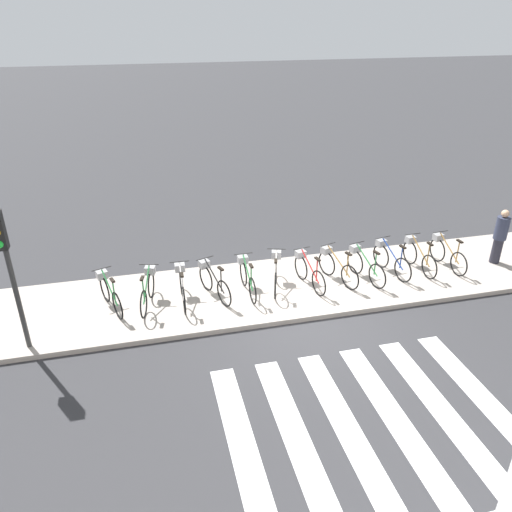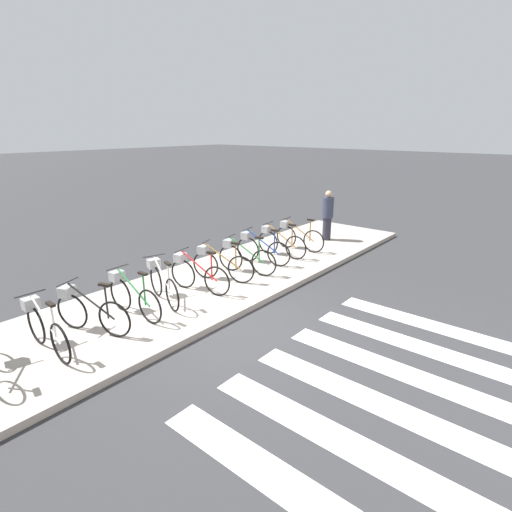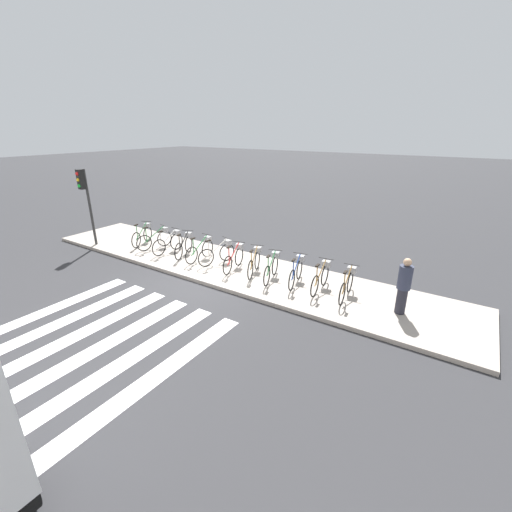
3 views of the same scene
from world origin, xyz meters
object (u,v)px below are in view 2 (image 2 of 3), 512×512
parked_bicycle_8 (243,256)px  parked_bicycle_9 (260,247)px  parked_bicycle_6 (196,272)px  parked_bicycle_7 (219,263)px  parked_bicycle_3 (88,309)px  parked_bicycle_4 (131,294)px  pedestrian (328,215)px  parked_bicycle_2 (44,326)px  parked_bicycle_11 (297,235)px  parked_bicycle_5 (162,281)px  parked_bicycle_10 (279,241)px

parked_bicycle_8 → parked_bicycle_9: bearing=10.7°
parked_bicycle_6 → parked_bicycle_7: bearing=5.3°
parked_bicycle_3 → parked_bicycle_4: 0.84m
parked_bicycle_4 → parked_bicycle_7: (2.32, 0.03, 0.00)m
parked_bicycle_7 → pedestrian: bearing=-1.3°
parked_bicycle_6 → parked_bicycle_7: 0.77m
parked_bicycle_4 → pedestrian: pedestrian is taller
parked_bicycle_2 → parked_bicycle_7: 3.90m
parked_bicycle_6 → pedestrian: (5.40, -0.03, 0.37)m
parked_bicycle_8 → parked_bicycle_11: bearing=2.7°
parked_bicycle_7 → parked_bicycle_8: size_ratio=0.98×
parked_bicycle_11 → parked_bicycle_5: bearing=179.6°
parked_bicycle_4 → parked_bicycle_10: bearing=1.0°
parked_bicycle_5 → parked_bicycle_9: size_ratio=0.98×
parked_bicycle_4 → parked_bicycle_6: same height
parked_bicycle_8 → parked_bicycle_11: same height
parked_bicycle_8 → parked_bicycle_9: 0.81m
parked_bicycle_5 → parked_bicycle_8: same height
parked_bicycle_3 → parked_bicycle_7: bearing=0.4°
parked_bicycle_11 → pedestrian: 1.53m
parked_bicycle_5 → pedestrian: (6.20, -0.15, 0.37)m
parked_bicycle_6 → parked_bicycle_11: same height
parked_bicycle_6 → parked_bicycle_9: bearing=3.1°
parked_bicycle_8 → parked_bicycle_3: bearing=178.9°
parked_bicycle_3 → parked_bicycle_10: bearing=0.8°
parked_bicycle_6 → parked_bicycle_7: size_ratio=1.03×
parked_bicycle_2 → parked_bicycle_8: bearing=-0.2°
parked_bicycle_8 → pedestrian: bearing=-0.1°
parked_bicycle_4 → parked_bicycle_6: bearing=-1.6°
parked_bicycle_8 → pedestrian: size_ratio=0.98×
parked_bicycle_3 → parked_bicycle_9: 4.68m
parked_bicycle_8 → pedestrian: (3.91, -0.01, 0.37)m
parked_bicycle_6 → parked_bicycle_11: size_ratio=0.99×
parked_bicycle_11 → pedestrian: pedestrian is taller
parked_bicycle_2 → parked_bicycle_5: bearing=3.3°
parked_bicycle_11 → parked_bicycle_4: bearing=-179.5°
parked_bicycle_2 → parked_bicycle_11: bearing=0.8°
parked_bicycle_6 → parked_bicycle_9: (2.29, 0.13, 0.00)m
parked_bicycle_8 → parked_bicycle_9: same height
parked_bicycle_4 → parked_bicycle_7: 2.32m
parked_bicycle_3 → parked_bicycle_8: (3.88, -0.07, 0.00)m
parked_bicycle_7 → parked_bicycle_11: 3.15m
parked_bicycle_10 → parked_bicycle_6: bearing=-177.7°
parked_bicycle_5 → parked_bicycle_9: same height
parked_bicycle_6 → parked_bicycle_4: bearing=178.4°
parked_bicycle_2 → parked_bicycle_10: (6.24, 0.14, 0.00)m
parked_bicycle_2 → parked_bicycle_10: size_ratio=1.00×
parked_bicycle_6 → parked_bicycle_3: bearing=178.8°
parked_bicycle_4 → parked_bicycle_10: (4.66, 0.08, 0.00)m
parked_bicycle_5 → parked_bicycle_8: size_ratio=0.99×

